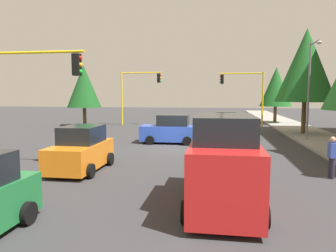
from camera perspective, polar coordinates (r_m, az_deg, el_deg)
name	(u,v)px	position (r m, az deg, el deg)	size (l,w,h in m)	color
ground_plane	(171,148)	(19.76, 0.52, -4.03)	(120.00, 120.00, 0.00)	#353538
sidewalk_kerb	(321,139)	(25.67, 26.19, -2.18)	(80.00, 4.00, 0.15)	gray
lane_arrow_near	(8,214)	(10.25, -27.21, -14.03)	(2.40, 1.10, 1.10)	silver
traffic_signal_far_right	(137,87)	(34.35, -5.61, 7.03)	(0.36, 4.59, 5.84)	yellow
traffic_signal_near_right	(30,84)	(15.74, -23.90, 7.03)	(0.36, 4.59, 5.42)	yellow
traffic_signal_far_left	(245,88)	(33.40, 13.87, 6.73)	(0.36, 4.59, 5.67)	yellow
street_lamp_curbside	(311,80)	(23.77, 24.64, 7.63)	(2.15, 0.28, 7.00)	slate
tree_opposite_side	(84,86)	(34.19, -15.12, 6.99)	(3.53, 3.53, 6.43)	brown
tree_roadside_far	(276,87)	(37.87, 19.13, 6.78)	(3.56, 3.56, 6.47)	brown
tree_roadside_mid	(306,65)	(28.30, 23.90, 10.10)	(4.76, 4.76, 8.72)	brown
delivery_van_red	(224,164)	(9.57, 10.14, -6.92)	(4.80, 2.22, 2.77)	red
car_orange	(81,150)	(14.43, -15.59, -4.30)	(3.81, 2.07, 1.98)	orange
car_white	(225,125)	(26.06, 10.39, 0.25)	(3.80, 2.04, 1.98)	white
car_blue	(171,130)	(21.63, 0.56, -0.77)	(2.08, 4.05, 1.98)	blue
pedestrian_crossing	(332,156)	(14.16, 27.79, -4.89)	(0.40, 0.24, 1.70)	#262638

